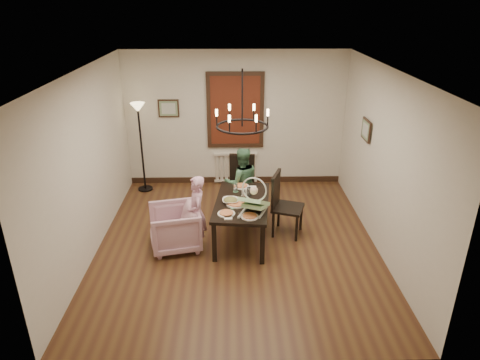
{
  "coord_description": "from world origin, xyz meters",
  "views": [
    {
      "loc": [
        -0.08,
        -6.05,
        3.77
      ],
      "look_at": [
        0.05,
        0.19,
        1.05
      ],
      "focal_mm": 32.0,
      "sensor_mm": 36.0,
      "label": 1
    }
  ],
  "objects_px": {
    "elderly_woman": "(197,219)",
    "drinking_glass": "(244,199)",
    "chair_right": "(288,205)",
    "floor_lamp": "(142,149)",
    "dining_table": "(242,205)",
    "seated_man": "(242,188)",
    "chair_far": "(241,185)",
    "armchair": "(175,228)",
    "baby_bouncer": "(254,200)"
  },
  "relations": [
    {
      "from": "chair_right",
      "to": "armchair",
      "type": "height_order",
      "value": "chair_right"
    },
    {
      "from": "drinking_glass",
      "to": "floor_lamp",
      "type": "relative_size",
      "value": 0.09
    },
    {
      "from": "chair_far",
      "to": "chair_right",
      "type": "distance_m",
      "value": 1.15
    },
    {
      "from": "chair_far",
      "to": "seated_man",
      "type": "distance_m",
      "value": 0.17
    },
    {
      "from": "seated_man",
      "to": "chair_far",
      "type": "bearing_deg",
      "value": -98.52
    },
    {
      "from": "dining_table",
      "to": "chair_far",
      "type": "height_order",
      "value": "chair_far"
    },
    {
      "from": "chair_right",
      "to": "seated_man",
      "type": "xyz_separation_m",
      "value": [
        -0.76,
        0.69,
        -0.01
      ]
    },
    {
      "from": "drinking_glass",
      "to": "floor_lamp",
      "type": "distance_m",
      "value": 2.91
    },
    {
      "from": "chair_right",
      "to": "seated_man",
      "type": "distance_m",
      "value": 1.03
    },
    {
      "from": "armchair",
      "to": "baby_bouncer",
      "type": "height_order",
      "value": "baby_bouncer"
    },
    {
      "from": "chair_right",
      "to": "elderly_woman",
      "type": "height_order",
      "value": "chair_right"
    },
    {
      "from": "chair_right",
      "to": "floor_lamp",
      "type": "relative_size",
      "value": 0.61
    },
    {
      "from": "dining_table",
      "to": "drinking_glass",
      "type": "distance_m",
      "value": 0.19
    },
    {
      "from": "dining_table",
      "to": "elderly_woman",
      "type": "bearing_deg",
      "value": -155.33
    },
    {
      "from": "elderly_woman",
      "to": "armchair",
      "type": "bearing_deg",
      "value": -100.98
    },
    {
      "from": "chair_far",
      "to": "armchair",
      "type": "relative_size",
      "value": 1.37
    },
    {
      "from": "chair_right",
      "to": "armchair",
      "type": "xyz_separation_m",
      "value": [
        -1.85,
        -0.39,
        -0.2
      ]
    },
    {
      "from": "seated_man",
      "to": "baby_bouncer",
      "type": "distance_m",
      "value": 1.27
    },
    {
      "from": "dining_table",
      "to": "floor_lamp",
      "type": "bearing_deg",
      "value": 140.8
    },
    {
      "from": "baby_bouncer",
      "to": "drinking_glass",
      "type": "relative_size",
      "value": 3.7
    },
    {
      "from": "seated_man",
      "to": "elderly_woman",
      "type": "bearing_deg",
      "value": 45.58
    },
    {
      "from": "elderly_woman",
      "to": "seated_man",
      "type": "bearing_deg",
      "value": 136.42
    },
    {
      "from": "drinking_glass",
      "to": "chair_right",
      "type": "bearing_deg",
      "value": 18.6
    },
    {
      "from": "chair_far",
      "to": "seated_man",
      "type": "bearing_deg",
      "value": -81.56
    },
    {
      "from": "baby_bouncer",
      "to": "chair_far",
      "type": "bearing_deg",
      "value": 118.27
    },
    {
      "from": "elderly_woman",
      "to": "floor_lamp",
      "type": "bearing_deg",
      "value": -160.34
    },
    {
      "from": "armchair",
      "to": "floor_lamp",
      "type": "relative_size",
      "value": 0.43
    },
    {
      "from": "elderly_woman",
      "to": "baby_bouncer",
      "type": "height_order",
      "value": "baby_bouncer"
    },
    {
      "from": "dining_table",
      "to": "chair_far",
      "type": "bearing_deg",
      "value": 95.85
    },
    {
      "from": "seated_man",
      "to": "drinking_glass",
      "type": "relative_size",
      "value": 6.98
    },
    {
      "from": "chair_far",
      "to": "elderly_woman",
      "type": "bearing_deg",
      "value": -113.45
    },
    {
      "from": "elderly_woman",
      "to": "drinking_glass",
      "type": "relative_size",
      "value": 6.56
    },
    {
      "from": "armchair",
      "to": "drinking_glass",
      "type": "xyz_separation_m",
      "value": [
        1.1,
        0.13,
        0.43
      ]
    },
    {
      "from": "chair_far",
      "to": "drinking_glass",
      "type": "height_order",
      "value": "chair_far"
    },
    {
      "from": "elderly_woman",
      "to": "floor_lamp",
      "type": "height_order",
      "value": "floor_lamp"
    },
    {
      "from": "dining_table",
      "to": "floor_lamp",
      "type": "distance_m",
      "value": 2.84
    },
    {
      "from": "chair_far",
      "to": "chair_right",
      "type": "height_order",
      "value": "chair_right"
    },
    {
      "from": "chair_far",
      "to": "dining_table",
      "type": "bearing_deg",
      "value": -83.93
    },
    {
      "from": "floor_lamp",
      "to": "chair_right",
      "type": "bearing_deg",
      "value": -33.94
    },
    {
      "from": "chair_right",
      "to": "baby_bouncer",
      "type": "bearing_deg",
      "value": 150.31
    },
    {
      "from": "chair_far",
      "to": "baby_bouncer",
      "type": "bearing_deg",
      "value": -76.5
    },
    {
      "from": "chair_right",
      "to": "chair_far",
      "type": "bearing_deg",
      "value": 60.79
    },
    {
      "from": "drinking_glass",
      "to": "chair_far",
      "type": "bearing_deg",
      "value": 90.75
    },
    {
      "from": "chair_far",
      "to": "drinking_glass",
      "type": "distance_m",
      "value": 1.14
    },
    {
      "from": "chair_right",
      "to": "elderly_woman",
      "type": "relative_size",
      "value": 1.08
    },
    {
      "from": "dining_table",
      "to": "baby_bouncer",
      "type": "height_order",
      "value": "baby_bouncer"
    },
    {
      "from": "armchair",
      "to": "seated_man",
      "type": "distance_m",
      "value": 1.55
    },
    {
      "from": "elderly_woman",
      "to": "chair_far",
      "type": "bearing_deg",
      "value": 140.43
    },
    {
      "from": "chair_right",
      "to": "floor_lamp",
      "type": "bearing_deg",
      "value": 75.26
    },
    {
      "from": "chair_right",
      "to": "seated_man",
      "type": "height_order",
      "value": "chair_right"
    }
  ]
}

